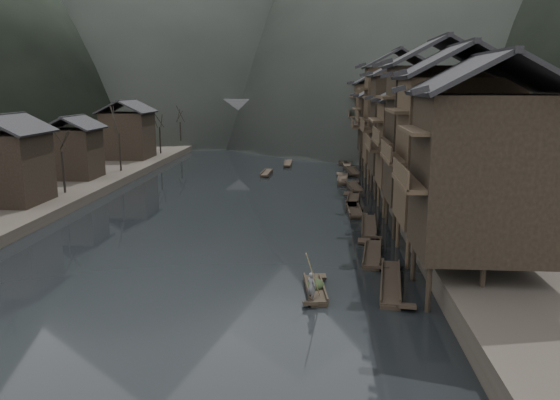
{
  "coord_description": "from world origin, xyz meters",
  "views": [
    {
      "loc": [
        8.39,
        -38.12,
        11.87
      ],
      "look_at": [
        5.1,
        5.84,
        2.5
      ],
      "focal_mm": 35.0,
      "sensor_mm": 36.0,
      "label": 1
    }
  ],
  "objects": [
    {
      "name": "boatman",
      "position": [
        8.01,
        -9.82,
        1.24
      ],
      "size": [
        0.7,
        0.69,
        1.62
      ],
      "primitive_type": "imported",
      "rotation": [
        0.0,
        0.0,
        2.37
      ],
      "color": "#515153",
      "rests_on": "hero_sampan"
    },
    {
      "name": "hero_sampan",
      "position": [
        8.2,
        -8.16,
        0.2
      ],
      "size": [
        1.49,
        4.84,
        0.43
      ],
      "color": "black",
      "rests_on": "water"
    },
    {
      "name": "midriver_boats",
      "position": [
        2.43,
        38.79,
        0.2
      ],
      "size": [
        3.55,
        15.23,
        0.45
      ],
      "color": "black",
      "rests_on": "water"
    },
    {
      "name": "water",
      "position": [
        0.0,
        0.0,
        0.0
      ],
      "size": [
        300.0,
        300.0,
        0.0
      ],
      "primitive_type": "plane",
      "color": "black",
      "rests_on": "ground"
    },
    {
      "name": "bamboo_pole",
      "position": [
        8.21,
        -9.82,
        4.02
      ],
      "size": [
        1.06,
        2.2,
        3.93
      ],
      "primitive_type": "cylinder",
      "rotation": [
        0.54,
        0.0,
        -0.43
      ],
      "color": "#8C7A51",
      "rests_on": "boatman"
    },
    {
      "name": "bare_trees",
      "position": [
        -17.0,
        17.98,
        6.38
      ],
      "size": [
        3.86,
        73.64,
        7.72
      ],
      "color": "black",
      "rests_on": "left_bank"
    },
    {
      "name": "left_bank",
      "position": [
        -35.0,
        40.0,
        0.6
      ],
      "size": [
        40.0,
        200.0,
        1.2
      ],
      "primitive_type": "cube",
      "color": "#2D2823",
      "rests_on": "ground"
    },
    {
      "name": "cargo_heap",
      "position": [
        8.22,
        -7.94,
        0.75
      ],
      "size": [
        1.05,
        1.38,
        0.63
      ],
      "primitive_type": "ellipsoid",
      "color": "black",
      "rests_on": "hero_sampan"
    },
    {
      "name": "stone_bridge",
      "position": [
        -0.0,
        72.0,
        5.11
      ],
      "size": [
        40.0,
        6.0,
        9.0
      ],
      "color": "#4C4C4F",
      "rests_on": "ground"
    },
    {
      "name": "right_bank",
      "position": [
        35.0,
        40.0,
        0.9
      ],
      "size": [
        40.0,
        200.0,
        1.8
      ],
      "primitive_type": "cube",
      "color": "#2D2823",
      "rests_on": "ground"
    },
    {
      "name": "stilt_houses",
      "position": [
        17.28,
        18.98,
        9.0
      ],
      "size": [
        9.0,
        67.6,
        16.22
      ],
      "color": "black",
      "rests_on": "ground"
    },
    {
      "name": "left_houses",
      "position": [
        -20.5,
        20.12,
        5.66
      ],
      "size": [
        8.1,
        53.2,
        8.73
      ],
      "color": "black",
      "rests_on": "left_bank"
    },
    {
      "name": "moored_sampans",
      "position": [
        12.17,
        23.39,
        0.2
      ],
      "size": [
        3.31,
        67.95,
        0.47
      ],
      "color": "black",
      "rests_on": "water"
    }
  ]
}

